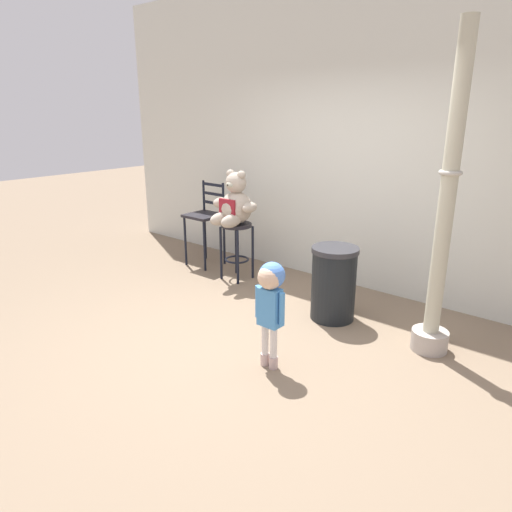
{
  "coord_description": "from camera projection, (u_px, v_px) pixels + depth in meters",
  "views": [
    {
      "loc": [
        2.57,
        -2.79,
        2.04
      ],
      "look_at": [
        -0.33,
        0.68,
        0.6
      ],
      "focal_mm": 32.58,
      "sensor_mm": 36.0,
      "label": 1
    }
  ],
  "objects": [
    {
      "name": "child_walking",
      "position": [
        271.0,
        293.0,
        3.66
      ],
      "size": [
        0.29,
        0.23,
        0.91
      ],
      "rotation": [
        0.0,
        0.0,
        -0.43
      ],
      "color": "#C4A7A3",
      "rests_on": "ground_plane"
    },
    {
      "name": "ground_plane",
      "position": [
        236.0,
        344.0,
        4.23
      ],
      "size": [
        24.0,
        24.0,
        0.0
      ],
      "primitive_type": "plane",
      "color": "#7E6A55"
    },
    {
      "name": "bar_chair_empty",
      "position": [
        206.0,
        218.0,
        6.22
      ],
      "size": [
        0.44,
        0.44,
        1.11
      ],
      "color": "black",
      "rests_on": "ground_plane"
    },
    {
      "name": "trash_bin",
      "position": [
        334.0,
        283.0,
        4.64
      ],
      "size": [
        0.47,
        0.47,
        0.75
      ],
      "color": "black",
      "rests_on": "ground_plane"
    },
    {
      "name": "teddy_bear",
      "position": [
        235.0,
        204.0,
        5.55
      ],
      "size": [
        0.61,
        0.54,
        0.65
      ],
      "color": "#AE9F8F",
      "rests_on": "bar_stool_with_teddy"
    },
    {
      "name": "lamppost",
      "position": [
        443.0,
        234.0,
        3.81
      ],
      "size": [
        0.32,
        0.32,
        2.69
      ],
      "color": "#AA9F96",
      "rests_on": "ground_plane"
    },
    {
      "name": "bar_stool_with_teddy",
      "position": [
        237.0,
        240.0,
        5.71
      ],
      "size": [
        0.37,
        0.37,
        0.71
      ],
      "color": "black",
      "rests_on": "ground_plane"
    },
    {
      "name": "building_wall",
      "position": [
        362.0,
        134.0,
        5.28
      ],
      "size": [
        7.77,
        0.3,
        3.52
      ],
      "primitive_type": "cube",
      "color": "silver",
      "rests_on": "ground_plane"
    }
  ]
}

